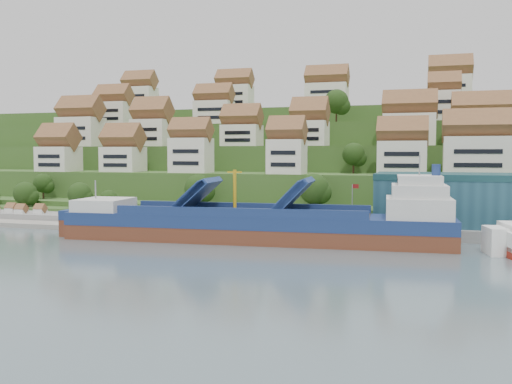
% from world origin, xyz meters
% --- Properties ---
extents(ground, '(300.00, 300.00, 0.00)m').
position_xyz_m(ground, '(0.00, 0.00, 0.00)').
color(ground, slate).
rests_on(ground, ground).
extents(quay, '(180.00, 14.00, 2.20)m').
position_xyz_m(quay, '(20.00, 15.00, 1.10)').
color(quay, gray).
rests_on(quay, ground).
extents(pebble_beach, '(45.00, 20.00, 1.00)m').
position_xyz_m(pebble_beach, '(-58.00, 12.00, 0.50)').
color(pebble_beach, gray).
rests_on(pebble_beach, ground).
extents(hillside, '(260.00, 128.00, 31.00)m').
position_xyz_m(hillside, '(0.00, 103.55, 10.66)').
color(hillside, '#2D4C1E').
rests_on(hillside, ground).
extents(hillside_village, '(154.44, 62.78, 29.08)m').
position_xyz_m(hillside_village, '(2.86, 59.88, 24.02)').
color(hillside_village, white).
rests_on(hillside_village, ground).
extents(hillside_trees, '(144.56, 62.18, 32.16)m').
position_xyz_m(hillside_trees, '(-3.95, 40.70, 15.11)').
color(hillside_trees, '#244216').
rests_on(hillside_trees, ground).
extents(flagpole, '(1.28, 0.16, 8.00)m').
position_xyz_m(flagpole, '(18.11, 10.00, 6.88)').
color(flagpole, gray).
rests_on(flagpole, quay).
extents(beach_huts, '(14.40, 3.70, 2.20)m').
position_xyz_m(beach_huts, '(-60.00, 10.75, 2.10)').
color(beach_huts, white).
rests_on(beach_huts, pebble_beach).
extents(cargo_ship, '(71.10, 15.71, 15.54)m').
position_xyz_m(cargo_ship, '(3.55, -0.73, 3.03)').
color(cargo_ship, brown).
rests_on(cargo_ship, ground).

